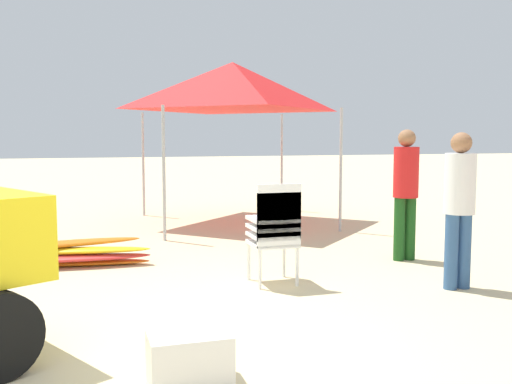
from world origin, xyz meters
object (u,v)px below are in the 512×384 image
(lifeguard_near_right, at_px, (459,200))
(cooler_box, at_px, (189,359))
(popup_canopy, at_px, (233,86))
(surfboard_pile, at_px, (66,254))
(lifeguard_far_right, at_px, (406,186))
(stacked_plastic_chairs, at_px, (275,226))

(lifeguard_near_right, height_order, cooler_box, lifeguard_near_right)
(lifeguard_near_right, distance_m, popup_canopy, 5.54)
(surfboard_pile, height_order, cooler_box, cooler_box)
(lifeguard_near_right, bearing_deg, surfboard_pile, 150.13)
(cooler_box, bearing_deg, lifeguard_far_right, 40.98)
(lifeguard_far_right, bearing_deg, popup_canopy, 108.89)
(stacked_plastic_chairs, relative_size, surfboard_pile, 0.53)
(lifeguard_near_right, height_order, popup_canopy, popup_canopy)
(stacked_plastic_chairs, distance_m, lifeguard_near_right, 1.95)
(surfboard_pile, relative_size, lifeguard_near_right, 1.27)
(stacked_plastic_chairs, xyz_separation_m, surfboard_pile, (-2.18, 1.59, -0.50))
(cooler_box, bearing_deg, stacked_plastic_chairs, 58.66)
(lifeguard_near_right, distance_m, cooler_box, 3.57)
(stacked_plastic_chairs, bearing_deg, surfboard_pile, 143.97)
(lifeguard_near_right, bearing_deg, cooler_box, -154.24)
(surfboard_pile, xyz_separation_m, cooler_box, (0.84, -3.80, 0.01))
(lifeguard_near_right, xyz_separation_m, lifeguard_far_right, (0.22, 1.41, 0.03))
(popup_canopy, bearing_deg, lifeguard_far_right, -71.11)
(lifeguard_far_right, distance_m, popup_canopy, 4.30)
(popup_canopy, bearing_deg, surfboard_pile, -134.80)
(cooler_box, bearing_deg, surfboard_pile, 102.43)
(stacked_plastic_chairs, xyz_separation_m, cooler_box, (-1.35, -2.21, -0.48))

